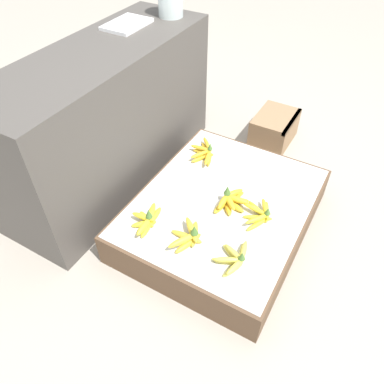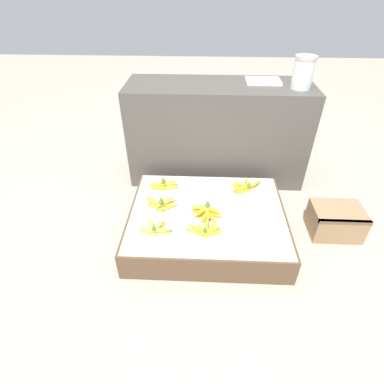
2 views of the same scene
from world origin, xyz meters
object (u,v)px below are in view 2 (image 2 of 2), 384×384
Objects in this scene: banana_bunch_middle_left at (161,204)px; banana_bunch_middle_midleft at (206,212)px; wooden_crate at (336,221)px; foam_tray_white at (263,81)px; banana_bunch_front_midleft at (205,230)px; banana_bunch_front_left at (155,228)px; banana_bunch_back_left at (164,185)px; glass_jar at (303,72)px; banana_bunch_back_midright at (246,186)px.

banana_bunch_middle_left is 0.29m from banana_bunch_middle_midleft.
wooden_crate is 1.10m from foam_tray_white.
foam_tray_white reaches higher than banana_bunch_front_midleft.
banana_bunch_middle_midleft is 0.83× the size of foam_tray_white.
banana_bunch_middle_left is (0.01, 0.22, 0.00)m from banana_bunch_front_left.
banana_bunch_front_left is at bearing -124.78° from foam_tray_white.
banana_bunch_back_left is (-0.30, 0.28, -0.00)m from banana_bunch_middle_midleft.
banana_bunch_front_midleft is at bearing -164.47° from wooden_crate.
banana_bunch_middle_midleft is 0.98× the size of glass_jar.
banana_bunch_middle_midleft is at bearing -174.43° from wooden_crate.
banana_bunch_middle_left reaches higher than banana_bunch_back_midright.
glass_jar reaches higher than banana_bunch_middle_midleft.
banana_bunch_back_left is (-1.15, 0.20, 0.12)m from wooden_crate.
glass_jar reaches higher than banana_bunch_front_midleft.
banana_bunch_middle_left is 0.98× the size of banana_bunch_back_midright.
banana_bunch_front_midleft is 1.25m from glass_jar.
banana_bunch_front_left reaches higher than banana_bunch_back_midright.
banana_bunch_middle_left is (-1.14, -0.02, 0.12)m from wooden_crate.
foam_tray_white is at bearing 121.40° from wooden_crate.
glass_jar reaches higher than banana_bunch_back_left.
banana_bunch_back_midright is at bearing 160.20° from wooden_crate.
glass_jar reaches higher than banana_bunch_back_midright.
banana_bunch_front_left is at bearing -179.35° from banana_bunch_front_midleft.
glass_jar is 0.28m from foam_tray_white.
banana_bunch_back_midright is (0.57, 0.01, -0.00)m from banana_bunch_back_left.
banana_bunch_front_left is 0.95× the size of banana_bunch_back_left.
banana_bunch_front_left is 1.33m from foam_tray_white.
foam_tray_white is (-0.46, 0.75, 0.67)m from wooden_crate.
banana_bunch_front_left is (-1.14, -0.24, 0.11)m from wooden_crate.
foam_tray_white reaches higher than banana_bunch_middle_left.
foam_tray_white reaches higher than banana_bunch_back_midright.
banana_bunch_front_midleft is at bearing -111.96° from foam_tray_white.
banana_bunch_middle_left reaches higher than banana_bunch_front_midleft.
banana_bunch_front_left is 0.29m from banana_bunch_front_midleft.
banana_bunch_front_midleft is 0.15m from banana_bunch_middle_midleft.
glass_jar is at bearing 53.69° from banana_bunch_front_midleft.
foam_tray_white is (0.68, 0.77, 0.55)m from banana_bunch_middle_left.
banana_bunch_middle_left is at bearing -158.09° from banana_bunch_back_midright.
banana_bunch_back_midright is at bearing 38.22° from banana_bunch_front_left.
banana_bunch_back_midright is at bearing 46.49° from banana_bunch_middle_midleft.
banana_bunch_front_left is at bearing -91.51° from banana_bunch_middle_left.
banana_bunch_back_left reaches higher than banana_bunch_back_midright.
wooden_crate is 1.01m from glass_jar.
banana_bunch_front_left is 0.22m from banana_bunch_middle_left.
glass_jar is at bearing 43.16° from banana_bunch_front_left.
banana_bunch_back_midright is (0.28, 0.44, 0.00)m from banana_bunch_front_midleft.
banana_bunch_middle_left reaches higher than banana_bunch_back_left.
glass_jar is at bearing 48.34° from banana_bunch_middle_midleft.
banana_bunch_front_midleft is 0.36m from banana_bunch_middle_left.
banana_bunch_middle_left and banana_bunch_middle_midleft have the same top height.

